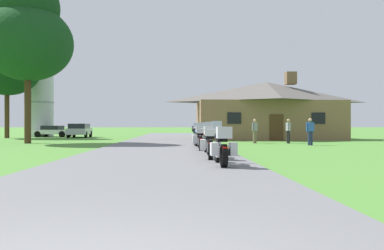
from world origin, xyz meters
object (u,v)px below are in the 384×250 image
motorcycle_red_second_in_row (210,143)px  parked_silver_suv_far_left (80,130)px  tree_left_far (7,59)px  bystander_blue_shirt_by_tree (310,130)px  motorcycle_red_third_in_row (208,140)px  metal_silo_distant (40,99)px  bystander_gray_shirt_beside_signpost (255,130)px  parked_white_sedan_far_left (53,131)px  bystander_gray_shirt_near_lodge (288,130)px  motorcycle_green_farthest_in_row (196,136)px  motorcycle_black_nearest_to_camera (221,146)px  motorcycle_red_fourth_in_row (200,138)px  motorcycle_blue_fifth_in_row (199,137)px  tree_left_near (28,32)px

motorcycle_red_second_in_row → parked_silver_suv_far_left: bearing=116.9°
tree_left_far → bystander_blue_shirt_by_tree: bearing=-31.3°
motorcycle_red_third_in_row → metal_silo_distant: size_ratio=0.25×
tree_left_far → metal_silo_distant: 6.27m
bystander_blue_shirt_by_tree → bystander_gray_shirt_beside_signpost: bearing=123.0°
motorcycle_red_second_in_row → bystander_gray_shirt_beside_signpost: bystander_gray_shirt_beside_signpost is taller
bystander_gray_shirt_beside_signpost → bystander_blue_shirt_by_tree: size_ratio=1.00×
metal_silo_distant → parked_white_sedan_far_left: (2.05, -1.97, -3.46)m
bystander_gray_shirt_near_lodge → bystander_blue_shirt_by_tree: same height
bystander_gray_shirt_beside_signpost → motorcycle_red_third_in_row: bearing=-153.9°
bystander_gray_shirt_near_lodge → bystander_gray_shirt_beside_signpost: (-2.25, 0.23, 0.00)m
motorcycle_red_third_in_row → motorcycle_green_farthest_in_row: size_ratio=1.00×
motorcycle_black_nearest_to_camera → motorcycle_red_fourth_in_row: bearing=89.8°
motorcycle_red_third_in_row → bystander_gray_shirt_near_lodge: bearing=57.6°
motorcycle_red_second_in_row → parked_white_sedan_far_left: size_ratio=0.47×
bystander_gray_shirt_near_lodge → motorcycle_red_third_in_row: bearing=-40.2°
bystander_blue_shirt_by_tree → motorcycle_blue_fifth_in_row: bearing=-169.5°
motorcycle_red_second_in_row → motorcycle_blue_fifth_in_row: size_ratio=1.00×
motorcycle_red_third_in_row → motorcycle_blue_fifth_in_row: same height
motorcycle_blue_fifth_in_row → parked_silver_suv_far_left: (-10.99, 19.41, 0.17)m
bystander_gray_shirt_near_lodge → bystander_blue_shirt_by_tree: 2.67m
bystander_gray_shirt_beside_signpost → bystander_blue_shirt_by_tree: (2.86, -2.83, 0.00)m
motorcycle_red_fourth_in_row → motorcycle_blue_fifth_in_row: size_ratio=1.00×
motorcycle_red_second_in_row → tree_left_far: (-17.63, 25.08, 7.05)m
parked_silver_suv_far_left → bystander_gray_shirt_beside_signpost: bearing=-45.1°
metal_silo_distant → parked_white_sedan_far_left: metal_silo_distant is taller
motorcycle_red_fourth_in_row → parked_white_sedan_far_left: size_ratio=0.47×
motorcycle_red_third_in_row → bystander_gray_shirt_beside_signpost: bystander_gray_shirt_beside_signpost is taller
motorcycle_red_fourth_in_row → metal_silo_distant: metal_silo_distant is taller
bystander_gray_shirt_near_lodge → parked_white_sedan_far_left: 25.63m
motorcycle_black_nearest_to_camera → motorcycle_blue_fifth_in_row: (-0.12, 9.57, 0.00)m
motorcycle_black_nearest_to_camera → tree_left_far: (-17.74, 27.52, 7.05)m
parked_silver_suv_far_left → bystander_gray_shirt_near_lodge: bearing=-41.7°
motorcycle_green_farthest_in_row → parked_white_sedan_far_left: (-14.08, 18.40, 0.02)m
motorcycle_red_second_in_row → parked_silver_suv_far_left: 28.74m
bystander_gray_shirt_near_lodge → tree_left_near: 18.89m
tree_left_near → metal_silo_distant: size_ratio=1.40×
motorcycle_red_second_in_row → motorcycle_green_farthest_in_row: size_ratio=1.00×
motorcycle_red_fourth_in_row → metal_silo_distant: size_ratio=0.25×
motorcycle_red_fourth_in_row → tree_left_near: (-11.23, 8.50, 6.93)m
motorcycle_blue_fifth_in_row → parked_silver_suv_far_left: parked_silver_suv_far_left is taller
bystander_gray_shirt_near_lodge → tree_left_far: tree_left_far is taller
bystander_blue_shirt_by_tree → metal_silo_distant: size_ratio=0.20×
motorcycle_red_fourth_in_row → bystander_gray_shirt_near_lodge: bystander_gray_shirt_near_lodge is taller
motorcycle_black_nearest_to_camera → bystander_gray_shirt_near_lodge: bystander_gray_shirt_near_lodge is taller
motorcycle_red_third_in_row → motorcycle_red_fourth_in_row: 2.55m
motorcycle_red_second_in_row → bystander_gray_shirt_near_lodge: (6.41, 12.69, 0.32)m
motorcycle_red_fourth_in_row → parked_silver_suv_far_left: bearing=119.2°
motorcycle_red_fourth_in_row → bystander_gray_shirt_beside_signpost: 9.09m
motorcycle_black_nearest_to_camera → bystander_gray_shirt_beside_signpost: (4.04, 15.36, 0.32)m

